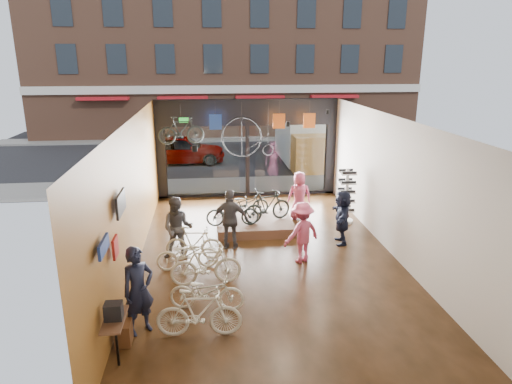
{
  "coord_description": "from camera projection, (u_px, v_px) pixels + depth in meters",
  "views": [
    {
      "loc": [
        -1.58,
        -11.46,
        5.32
      ],
      "look_at": [
        -0.16,
        1.4,
        1.48
      ],
      "focal_mm": 32.0,
      "sensor_mm": 36.0,
      "label": 1
    }
  ],
  "objects": [
    {
      "name": "display_bike_left",
      "position": [
        233.0,
        212.0,
        14.02
      ],
      "size": [
        1.63,
        0.57,
        0.85
      ],
      "primitive_type": "imported",
      "rotation": [
        0.0,
        0.0,
        1.57
      ],
      "color": "black",
      "rests_on": "display_platform"
    },
    {
      "name": "sidewalk_far",
      "position": [
        230.0,
        138.0,
        30.69
      ],
      "size": [
        30.0,
        2.0,
        0.12
      ],
      "primitive_type": "cube",
      "color": "slate",
      "rests_on": "ground"
    },
    {
      "name": "floor_bike_4",
      "position": [
        188.0,
        254.0,
        11.81
      ],
      "size": [
        1.65,
        0.73,
        0.84
      ],
      "primitive_type": "imported",
      "rotation": [
        0.0,
        0.0,
        1.68
      ],
      "color": "beige",
      "rests_on": "ground_plane"
    },
    {
      "name": "customer_4",
      "position": [
        299.0,
        196.0,
        15.4
      ],
      "size": [
        0.81,
        0.53,
        1.64
      ],
      "primitive_type": "imported",
      "rotation": [
        0.0,
        0.0,
        3.13
      ],
      "color": "#CC4C72",
      "rests_on": "ground_plane"
    },
    {
      "name": "display_platform",
      "position": [
        255.0,
        225.0,
        14.6
      ],
      "size": [
        2.4,
        1.8,
        0.3
      ],
      "primitive_type": "cube",
      "color": "brown",
      "rests_on": "ground_plane"
    },
    {
      "name": "exit_sign",
      "position": [
        184.0,
        120.0,
        17.09
      ],
      "size": [
        0.35,
        0.06,
        0.18
      ],
      "primitive_type": "cube",
      "color": "#198C26",
      "rests_on": "storefront"
    },
    {
      "name": "customer_1",
      "position": [
        178.0,
        228.0,
        12.32
      ],
      "size": [
        0.92,
        0.76,
        1.74
      ],
      "primitive_type": "imported",
      "rotation": [
        0.0,
        0.0,
        -0.12
      ],
      "color": "#3F3F44",
      "rests_on": "ground_plane"
    },
    {
      "name": "street_car",
      "position": [
        181.0,
        149.0,
        23.52
      ],
      "size": [
        4.42,
        1.78,
        1.51
      ],
      "primitive_type": "imported",
      "rotation": [
        0.0,
        0.0,
        1.57
      ],
      "color": "gray",
      "rests_on": "street_road"
    },
    {
      "name": "wall_right",
      "position": [
        396.0,
        188.0,
        12.43
      ],
      "size": [
        0.04,
        12.0,
        3.8
      ],
      "primitive_type": "cube",
      "color": "beige",
      "rests_on": "ground"
    },
    {
      "name": "display_bike_mid",
      "position": [
        267.0,
        206.0,
        14.38
      ],
      "size": [
        1.71,
        1.07,
        0.99
      ],
      "primitive_type": "imported",
      "rotation": [
        0.0,
        0.0,
        1.96
      ],
      "color": "black",
      "rests_on": "display_platform"
    },
    {
      "name": "floor_bike_2",
      "position": [
        207.0,
        291.0,
        9.9
      ],
      "size": [
        1.71,
        0.85,
        0.86
      ],
      "primitive_type": "imported",
      "rotation": [
        0.0,
        0.0,
        1.4
      ],
      "color": "beige",
      "rests_on": "ground_plane"
    },
    {
      "name": "jersey_mid",
      "position": [
        279.0,
        121.0,
        16.81
      ],
      "size": [
        0.45,
        0.03,
        0.55
      ],
      "primitive_type": "cube",
      "color": "#CC5919",
      "rests_on": "ceiling"
    },
    {
      "name": "customer_3",
      "position": [
        302.0,
        233.0,
        12.12
      ],
      "size": [
        1.24,
        1.03,
        1.67
      ],
      "primitive_type": "imported",
      "rotation": [
        0.0,
        0.0,
        3.6
      ],
      "color": "#CC4C72",
      "rests_on": "ground_plane"
    },
    {
      "name": "display_bike_right",
      "position": [
        245.0,
        203.0,
        14.9
      ],
      "size": [
        1.67,
        0.78,
        0.84
      ],
      "primitive_type": "imported",
      "rotation": [
        0.0,
        0.0,
        1.71
      ],
      "color": "black",
      "rests_on": "display_platform"
    },
    {
      "name": "street_road",
      "position": [
        234.0,
        151.0,
        26.9
      ],
      "size": [
        30.0,
        18.0,
        0.02
      ],
      "primitive_type": "cube",
      "color": "black",
      "rests_on": "ground"
    },
    {
      "name": "storefront",
      "position": [
        247.0,
        148.0,
        17.78
      ],
      "size": [
        7.0,
        0.26,
        3.8
      ],
      "primitive_type": null,
      "color": "black",
      "rests_on": "ground"
    },
    {
      "name": "opposite_building",
      "position": [
        226.0,
        31.0,
        31.1
      ],
      "size": [
        26.0,
        5.0,
        14.0
      ],
      "primitive_type": "cube",
      "color": "brown",
      "rests_on": "ground"
    },
    {
      "name": "floor_bike_1",
      "position": [
        199.0,
        313.0,
        8.92
      ],
      "size": [
        1.72,
        0.58,
        1.02
      ],
      "primitive_type": "imported",
      "rotation": [
        0.0,
        0.0,
        1.51
      ],
      "color": "beige",
      "rests_on": "ground_plane"
    },
    {
      "name": "wall_merch",
      "position": [
        114.0,
        280.0,
        8.54
      ],
      "size": [
        0.4,
        2.4,
        2.6
      ],
      "primitive_type": null,
      "color": "navy",
      "rests_on": "wall_left"
    },
    {
      "name": "jersey_left",
      "position": [
        216.0,
        122.0,
        16.56
      ],
      "size": [
        0.45,
        0.03,
        0.55
      ],
      "primitive_type": "cube",
      "color": "#1E3F99",
      "rests_on": "ceiling"
    },
    {
      "name": "ground_plane",
      "position": [
        267.0,
        258.0,
        12.61
      ],
      "size": [
        7.0,
        12.0,
        0.04
      ],
      "primitive_type": "cube",
      "color": "black",
      "rests_on": "ground"
    },
    {
      "name": "wall_back",
      "position": [
        326.0,
        313.0,
        6.33
      ],
      "size": [
        7.0,
        0.04,
        3.8
      ],
      "primitive_type": "cube",
      "color": "beige",
      "rests_on": "ground"
    },
    {
      "name": "floor_bike_5",
      "position": [
        194.0,
        243.0,
        12.37
      ],
      "size": [
        1.62,
        0.64,
        0.94
      ],
      "primitive_type": "imported",
      "rotation": [
        0.0,
        0.0,
        1.44
      ],
      "color": "beige",
      "rests_on": "ground_plane"
    },
    {
      "name": "wall_left",
      "position": [
        132.0,
        196.0,
        11.69
      ],
      "size": [
        0.04,
        12.0,
        3.8
      ],
      "primitive_type": "cube",
      "color": "#A56324",
      "rests_on": "ground"
    },
    {
      "name": "box_truck",
      "position": [
        307.0,
        139.0,
        23.07
      ],
      "size": [
        2.24,
        6.72,
        2.65
      ],
      "primitive_type": null,
      "color": "silver",
      "rests_on": "street_road"
    },
    {
      "name": "customer_5",
      "position": [
        342.0,
        217.0,
        13.37
      ],
      "size": [
        0.75,
        1.56,
        1.62
      ],
      "primitive_type": "imported",
      "rotation": [
        0.0,
        0.0,
        4.53
      ],
      "color": "#161C33",
      "rests_on": "ground_plane"
    },
    {
      "name": "penny_farthing",
      "position": [
        250.0,
        138.0,
        16.48
      ],
      "size": [
        1.82,
        0.06,
        1.46
      ],
      "primitive_type": null,
      "color": "black",
      "rests_on": "ceiling"
    },
    {
      "name": "customer_2",
      "position": [
        231.0,
        219.0,
        12.97
      ],
      "size": [
        1.1,
        0.65,
        1.76
      ],
      "primitive_type": "imported",
      "rotation": [
        0.0,
        0.0,
        2.92
      ],
      "color": "#3F3F44",
      "rests_on": "ground_plane"
    },
    {
      "name": "hung_bike",
      "position": [
        181.0,
        130.0,
        15.52
      ],
      "size": [
        1.64,
        0.76,
        0.95
      ],
      "primitive_type": "imported",
      "rotation": [
        0.0,
        0.0,
        1.78
      ],
      "color": "black",
      "rests_on": "ceiling"
    },
    {
      "name": "sunglasses_rack",
      "position": [
        346.0,
        196.0,
        15.02
      ],
      "size": [
        0.64,
        0.57,
        1.81
      ],
      "primitive_type": null,
      "rotation": [
        0.0,
        0.0,
        -0.29
      ],
      "color": "white",
      "rests_on": "ground_plane"
    },
    {
      "name": "customer_0",
      "position": [
        138.0,
        290.0,
        8.95
      ],
      "size": [
        0.8,
        0.75,
        1.83
      ],
      "primitive_type": "imported",
      "rotation": [
        0.0,
        0.0,
        0.63
      ],
      "color": "#161C33",
      "rests_on": "ground_plane"
    },
    {
      "name": "ceiling",
      "position": [
        268.0,
        119.0,
        11.52
      ],
      "size": [
        7.0,
        12.0,
        0.04
      ],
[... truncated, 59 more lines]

